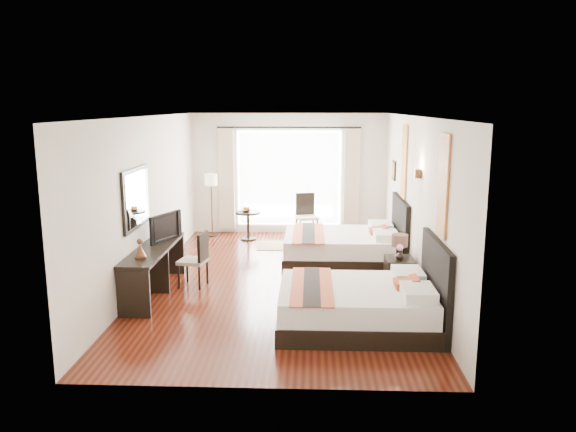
{
  "coord_description": "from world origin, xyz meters",
  "views": [
    {
      "loc": [
        0.51,
        -9.27,
        2.98
      ],
      "look_at": [
        0.12,
        0.19,
        1.1
      ],
      "focal_mm": 35.0,
      "sensor_mm": 36.0,
      "label": 1
    }
  ],
  "objects_px": {
    "fruit_bowl": "(246,211)",
    "television": "(162,227)",
    "vase": "(399,258)",
    "bed_near": "(362,304)",
    "bed_far": "(346,247)",
    "desk_chair": "(194,270)",
    "side_table": "(248,226)",
    "window_chair": "(307,224)",
    "nightstand": "(399,274)",
    "table_lamp": "(400,242)",
    "console_desk": "(154,270)",
    "floor_lamp": "(211,184)"
  },
  "relations": [
    {
      "from": "bed_far",
      "to": "vase",
      "type": "xyz_separation_m",
      "value": [
        0.76,
        -1.65,
        0.25
      ]
    },
    {
      "from": "bed_near",
      "to": "floor_lamp",
      "type": "xyz_separation_m",
      "value": [
        -2.98,
        5.28,
        0.9
      ]
    },
    {
      "from": "table_lamp",
      "to": "television",
      "type": "xyz_separation_m",
      "value": [
        -3.93,
        0.12,
        0.2
      ]
    },
    {
      "from": "vase",
      "to": "desk_chair",
      "type": "height_order",
      "value": "desk_chair"
    },
    {
      "from": "window_chair",
      "to": "vase",
      "type": "bearing_deg",
      "value": 8.61
    },
    {
      "from": "bed_far",
      "to": "desk_chair",
      "type": "relative_size",
      "value": 2.43
    },
    {
      "from": "bed_near",
      "to": "fruit_bowl",
      "type": "height_order",
      "value": "bed_near"
    },
    {
      "from": "bed_near",
      "to": "side_table",
      "type": "relative_size",
      "value": 3.37
    },
    {
      "from": "console_desk",
      "to": "side_table",
      "type": "distance_m",
      "value": 3.87
    },
    {
      "from": "bed_near",
      "to": "television",
      "type": "height_order",
      "value": "television"
    },
    {
      "from": "bed_far",
      "to": "floor_lamp",
      "type": "xyz_separation_m",
      "value": [
        -2.95,
        2.15,
        0.89
      ]
    },
    {
      "from": "console_desk",
      "to": "window_chair",
      "type": "height_order",
      "value": "window_chair"
    },
    {
      "from": "bed_near",
      "to": "bed_far",
      "type": "relative_size",
      "value": 0.97
    },
    {
      "from": "table_lamp",
      "to": "bed_far",
      "type": "bearing_deg",
      "value": 117.38
    },
    {
      "from": "bed_near",
      "to": "floor_lamp",
      "type": "height_order",
      "value": "floor_lamp"
    },
    {
      "from": "table_lamp",
      "to": "desk_chair",
      "type": "distance_m",
      "value": 3.43
    },
    {
      "from": "console_desk",
      "to": "bed_near",
      "type": "bearing_deg",
      "value": -21.25
    },
    {
      "from": "bed_far",
      "to": "console_desk",
      "type": "distance_m",
      "value": 3.69
    },
    {
      "from": "vase",
      "to": "television",
      "type": "distance_m",
      "value": 3.94
    },
    {
      "from": "nightstand",
      "to": "vase",
      "type": "height_order",
      "value": "vase"
    },
    {
      "from": "bed_near",
      "to": "table_lamp",
      "type": "bearing_deg",
      "value": 65.62
    },
    {
      "from": "side_table",
      "to": "bed_far",
      "type": "bearing_deg",
      "value": -41.42
    },
    {
      "from": "table_lamp",
      "to": "television",
      "type": "bearing_deg",
      "value": 178.25
    },
    {
      "from": "television",
      "to": "desk_chair",
      "type": "xyz_separation_m",
      "value": [
        0.54,
        -0.11,
        -0.71
      ]
    },
    {
      "from": "window_chair",
      "to": "desk_chair",
      "type": "bearing_deg",
      "value": -40.44
    },
    {
      "from": "nightstand",
      "to": "window_chair",
      "type": "distance_m",
      "value": 3.99
    },
    {
      "from": "bed_near",
      "to": "table_lamp",
      "type": "relative_size",
      "value": 5.16
    },
    {
      "from": "television",
      "to": "bed_far",
      "type": "bearing_deg",
      "value": -43.97
    },
    {
      "from": "vase",
      "to": "window_chair",
      "type": "bearing_deg",
      "value": 111.95
    },
    {
      "from": "console_desk",
      "to": "desk_chair",
      "type": "distance_m",
      "value": 0.69
    },
    {
      "from": "bed_far",
      "to": "floor_lamp",
      "type": "bearing_deg",
      "value": 143.84
    },
    {
      "from": "bed_near",
      "to": "desk_chair",
      "type": "relative_size",
      "value": 2.35
    },
    {
      "from": "television",
      "to": "fruit_bowl",
      "type": "height_order",
      "value": "television"
    },
    {
      "from": "bed_near",
      "to": "nightstand",
      "type": "distance_m",
      "value": 1.74
    },
    {
      "from": "nightstand",
      "to": "side_table",
      "type": "height_order",
      "value": "side_table"
    },
    {
      "from": "bed_far",
      "to": "television",
      "type": "distance_m",
      "value": 3.51
    },
    {
      "from": "side_table",
      "to": "window_chair",
      "type": "bearing_deg",
      "value": 12.49
    },
    {
      "from": "vase",
      "to": "console_desk",
      "type": "xyz_separation_m",
      "value": [
        -3.93,
        -0.22,
        -0.2
      ]
    },
    {
      "from": "table_lamp",
      "to": "desk_chair",
      "type": "xyz_separation_m",
      "value": [
        -3.39,
        0.01,
        -0.5
      ]
    },
    {
      "from": "vase",
      "to": "television",
      "type": "relative_size",
      "value": 0.18
    },
    {
      "from": "console_desk",
      "to": "side_table",
      "type": "relative_size",
      "value": 3.43
    },
    {
      "from": "side_table",
      "to": "window_chair",
      "type": "height_order",
      "value": "window_chair"
    },
    {
      "from": "floor_lamp",
      "to": "side_table",
      "type": "height_order",
      "value": "floor_lamp"
    },
    {
      "from": "desk_chair",
      "to": "bed_far",
      "type": "bearing_deg",
      "value": -140.06
    },
    {
      "from": "console_desk",
      "to": "side_table",
      "type": "bearing_deg",
      "value": 73.45
    },
    {
      "from": "vase",
      "to": "window_chair",
      "type": "distance_m",
      "value": 4.08
    },
    {
      "from": "side_table",
      "to": "nightstand",
      "type": "bearing_deg",
      "value": -49.85
    },
    {
      "from": "bed_near",
      "to": "bed_far",
      "type": "bearing_deg",
      "value": 90.68
    },
    {
      "from": "vase",
      "to": "window_chair",
      "type": "relative_size",
      "value": 0.15
    },
    {
      "from": "fruit_bowl",
      "to": "television",
      "type": "bearing_deg",
      "value": -108.2
    }
  ]
}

